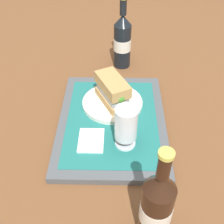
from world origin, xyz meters
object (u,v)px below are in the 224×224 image
sandwich (112,91)px  second_bottle (122,41)px  beer_glass (126,126)px  beer_bottle (157,207)px  plate (112,103)px

sandwich → second_bottle: (-0.27, 0.03, 0.03)m
beer_glass → beer_bottle: bearing=13.0°
plate → beer_glass: beer_glass is taller
sandwich → beer_glass: bearing=-13.6°
plate → sandwich: bearing=26.8°
sandwich → beer_glass: (0.17, 0.04, 0.01)m
second_bottle → beer_glass: bearing=0.9°
beer_glass → beer_bottle: beer_bottle is taller
plate → beer_bottle: size_ratio=0.71×
beer_bottle → second_bottle: size_ratio=1.00×
plate → sandwich: size_ratio=1.31×
beer_glass → plate: bearing=-166.6°
sandwich → second_bottle: bearing=146.6°
beer_bottle → second_bottle: bearing=-174.7°
beer_bottle → second_bottle: 0.68m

